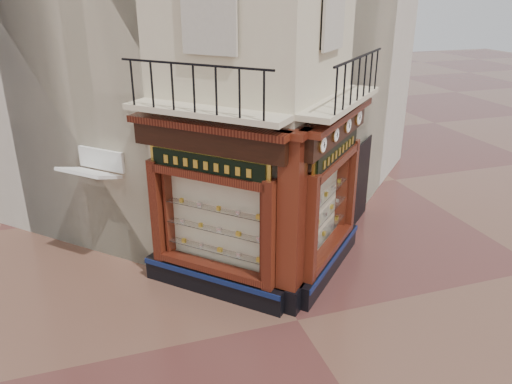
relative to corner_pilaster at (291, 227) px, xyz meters
name	(u,v)px	position (x,y,z in m)	size (l,w,h in m)	color
ground	(298,320)	(0.00, -0.50, -1.95)	(80.00, 80.00, 0.00)	#4F2824
main_building	(217,5)	(0.00, 5.66, 4.05)	(8.00, 8.00, 12.00)	beige
neighbour_left	(119,21)	(-2.47, 8.13, 3.55)	(8.00, 8.00, 11.00)	beige
neighbour_right	(272,18)	(2.47, 8.13, 3.55)	(8.00, 8.00, 11.00)	beige
shopfront_left	(211,213)	(-1.41, 1.07, 0.03)	(2.86, 2.86, 3.98)	black
shopfront_right	(331,197)	(1.41, 1.07, 0.03)	(2.86, 2.86, 3.98)	black
corner_pilaster	(291,227)	(0.00, 0.00, 0.00)	(0.85, 0.85, 3.98)	black
balcony	(276,106)	(0.00, 0.99, 2.27)	(5.94, 2.97, 1.03)	beige
clock_a	(323,145)	(0.62, 0.01, 1.67)	(0.27, 0.27, 0.34)	#BB8E3E
clock_b	(336,135)	(1.18, 0.57, 1.67)	(0.26, 0.26, 0.32)	#BB8E3E
clock_c	(348,125)	(1.78, 1.17, 1.67)	(0.28, 0.28, 0.35)	#BB8E3E
clock_d	(358,117)	(2.37, 1.77, 1.67)	(0.31, 0.31, 0.39)	#BB8E3E
awning	(101,265)	(-3.82, 3.12, -1.95)	(1.34, 0.80, 0.08)	silver
signboard_left	(207,165)	(-1.46, 1.01, 1.15)	(2.07, 2.07, 0.55)	gold
signboard_right	(337,151)	(1.46, 1.01, 1.15)	(2.07, 2.07, 0.55)	gold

